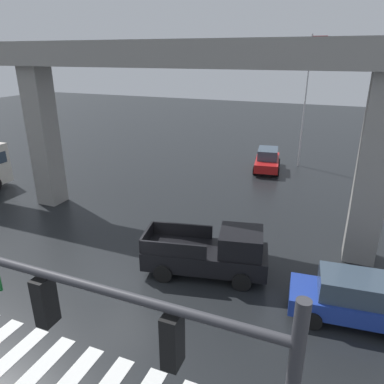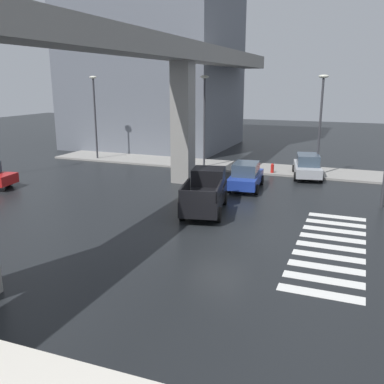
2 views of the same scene
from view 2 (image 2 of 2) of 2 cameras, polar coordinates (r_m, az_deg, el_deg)
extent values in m
plane|color=black|center=(19.81, 3.63, -5.39)|extent=(120.00, 120.00, 0.00)
cube|color=silver|center=(14.95, 16.82, -12.95)|extent=(0.55, 2.80, 0.01)
cube|color=silver|center=(15.94, 17.20, -11.19)|extent=(0.55, 2.80, 0.01)
cube|color=silver|center=(16.94, 17.54, -9.63)|extent=(0.55, 2.80, 0.01)
cube|color=silver|center=(17.95, 17.83, -8.25)|extent=(0.55, 2.80, 0.01)
cube|color=silver|center=(18.98, 18.09, -7.02)|extent=(0.55, 2.80, 0.01)
cube|color=silver|center=(20.01, 18.32, -5.91)|extent=(0.55, 2.80, 0.01)
cube|color=silver|center=(21.04, 18.53, -4.92)|extent=(0.55, 2.80, 0.01)
cube|color=silver|center=(22.09, 18.72, -4.01)|extent=(0.55, 2.80, 0.01)
cube|color=silver|center=(23.14, 18.89, -3.19)|extent=(0.55, 2.80, 0.01)
cube|color=gray|center=(21.06, -11.25, 19.59)|extent=(56.24, 2.13, 1.20)
cube|color=gray|center=(28.91, -1.23, 9.21)|extent=(1.30, 1.30, 8.09)
cube|color=slate|center=(46.90, -5.28, 23.91)|extent=(13.23, 15.90, 28.75)
cube|color=gray|center=(34.31, 8.33, 3.22)|extent=(4.00, 36.00, 0.15)
cube|color=black|center=(22.61, 1.74, -0.75)|extent=(5.38, 2.91, 0.80)
cube|color=black|center=(23.80, 2.25, 2.14)|extent=(2.02, 2.06, 0.90)
cube|color=#3F5160|center=(24.25, 2.40, 2.38)|extent=(0.44, 1.66, 0.77)
cube|color=black|center=(21.47, -1.00, 0.36)|extent=(2.62, 0.64, 0.60)
cube|color=black|center=(21.22, 3.64, 0.16)|extent=(2.62, 0.64, 0.60)
cube|color=black|center=(20.04, 0.73, -0.68)|extent=(0.46, 1.73, 0.60)
cylinder|color=black|center=(24.35, 0.16, -0.58)|extent=(0.80, 0.43, 0.76)
cylinder|color=black|center=(24.13, 4.38, -0.78)|extent=(0.80, 0.43, 0.76)
cylinder|color=black|center=(21.37, -1.28, -2.78)|extent=(0.80, 0.43, 0.76)
cylinder|color=black|center=(21.11, 3.54, -3.02)|extent=(0.80, 0.43, 0.76)
cube|color=#A8AAAF|center=(31.86, 15.23, 3.02)|extent=(4.56, 2.55, 0.64)
cube|color=#384756|center=(31.63, 15.32, 4.22)|extent=(2.48, 1.90, 0.76)
cylinder|color=black|center=(33.17, 13.54, 3.00)|extent=(0.67, 0.36, 0.64)
cylinder|color=black|center=(33.30, 16.51, 2.85)|extent=(0.67, 0.36, 0.64)
cylinder|color=black|center=(30.56, 13.75, 2.02)|extent=(0.67, 0.36, 0.64)
cylinder|color=black|center=(30.71, 16.96, 1.86)|extent=(0.67, 0.36, 0.64)
cube|color=#1E3899|center=(27.75, 7.25, 1.75)|extent=(4.45, 2.18, 0.64)
cube|color=#384756|center=(27.51, 7.26, 3.12)|extent=(2.37, 1.71, 0.76)
cylinder|color=black|center=(29.24, 5.97, 1.80)|extent=(0.66, 0.30, 0.64)
cylinder|color=black|center=(29.00, 9.32, 1.58)|extent=(0.66, 0.30, 0.64)
cylinder|color=black|center=(26.69, 4.95, 0.59)|extent=(0.66, 0.30, 0.64)
cylinder|color=black|center=(26.42, 8.62, 0.33)|extent=(0.66, 0.30, 0.64)
cylinder|color=black|center=(30.91, -23.43, 1.36)|extent=(0.33, 0.67, 0.64)
cylinder|color=#38383D|center=(31.84, 16.79, 8.12)|extent=(0.16, 0.16, 7.00)
ellipsoid|color=beige|center=(31.67, 17.28, 14.63)|extent=(0.44, 0.70, 0.24)
cylinder|color=#38383D|center=(33.75, 1.67, 9.06)|extent=(0.16, 0.16, 7.00)
ellipsoid|color=beige|center=(33.60, 1.72, 15.22)|extent=(0.44, 0.70, 0.24)
cylinder|color=#38383D|center=(38.41, -12.85, 9.39)|extent=(0.16, 0.16, 7.00)
ellipsoid|color=beige|center=(38.27, -13.17, 14.78)|extent=(0.44, 0.70, 0.24)
cylinder|color=red|center=(32.36, 10.73, 2.92)|extent=(0.24, 0.24, 0.70)
sphere|color=red|center=(32.28, 10.76, 3.60)|extent=(0.22, 0.22, 0.22)
camera|label=1|loc=(25.46, 34.26, 16.56)|focal=33.72mm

